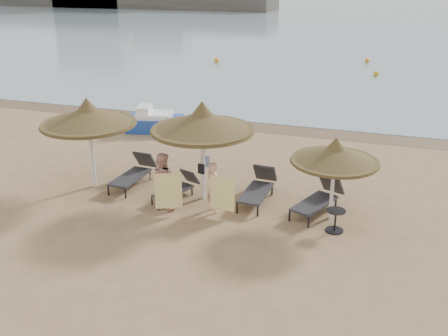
{
  "coord_description": "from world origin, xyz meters",
  "views": [
    {
      "loc": [
        5.31,
        -11.88,
        6.67
      ],
      "look_at": [
        1.04,
        1.2,
        1.2
      ],
      "focal_mm": 40.0,
      "sensor_mm": 36.0,
      "label": 1
    }
  ],
  "objects_px": {
    "lounger_far_left": "(135,172)",
    "palapa_left": "(88,117)",
    "side_table": "(335,221)",
    "pedal_boat": "(154,121)",
    "person_left": "(162,177)",
    "palapa_center": "(202,122)",
    "person_right": "(214,183)",
    "lounger_far_right": "(320,198)",
    "lounger_near_left": "(178,187)",
    "palapa_right": "(335,155)",
    "lounger_near_right": "(259,187)"
  },
  "relations": [
    {
      "from": "palapa_right",
      "to": "side_table",
      "type": "bearing_deg",
      "value": -73.48
    },
    {
      "from": "pedal_boat",
      "to": "side_table",
      "type": "bearing_deg",
      "value": -51.68
    },
    {
      "from": "palapa_center",
      "to": "person_right",
      "type": "bearing_deg",
      "value": -51.76
    },
    {
      "from": "palapa_center",
      "to": "palapa_right",
      "type": "xyz_separation_m",
      "value": [
        3.94,
        -0.16,
        -0.53
      ]
    },
    {
      "from": "lounger_near_right",
      "to": "palapa_center",
      "type": "bearing_deg",
      "value": -163.17
    },
    {
      "from": "palapa_right",
      "to": "pedal_boat",
      "type": "distance_m",
      "value": 10.63
    },
    {
      "from": "lounger_near_left",
      "to": "person_left",
      "type": "relative_size",
      "value": 0.87
    },
    {
      "from": "palapa_left",
      "to": "lounger_near_right",
      "type": "relative_size",
      "value": 1.42
    },
    {
      "from": "person_right",
      "to": "pedal_boat",
      "type": "xyz_separation_m",
      "value": [
        -5.18,
        6.79,
        -0.48
      ]
    },
    {
      "from": "palapa_right",
      "to": "lounger_far_left",
      "type": "xyz_separation_m",
      "value": [
        -6.51,
        0.5,
        -1.53
      ]
    },
    {
      "from": "lounger_near_left",
      "to": "person_left",
      "type": "xyz_separation_m",
      "value": [
        -0.12,
        -0.87,
        0.68
      ]
    },
    {
      "from": "lounger_far_right",
      "to": "person_right",
      "type": "height_order",
      "value": "person_right"
    },
    {
      "from": "side_table",
      "to": "person_right",
      "type": "xyz_separation_m",
      "value": [
        -3.55,
        0.12,
        0.6
      ]
    },
    {
      "from": "palapa_right",
      "to": "pedal_boat",
      "type": "height_order",
      "value": "palapa_right"
    },
    {
      "from": "palapa_right",
      "to": "lounger_far_right",
      "type": "bearing_deg",
      "value": 134.41
    },
    {
      "from": "pedal_boat",
      "to": "person_left",
      "type": "bearing_deg",
      "value": -75.88
    },
    {
      "from": "palapa_center",
      "to": "pedal_boat",
      "type": "xyz_separation_m",
      "value": [
        -4.57,
        6.02,
        -2.06
      ]
    },
    {
      "from": "lounger_far_left",
      "to": "pedal_boat",
      "type": "relative_size",
      "value": 0.8
    },
    {
      "from": "palapa_center",
      "to": "person_right",
      "type": "xyz_separation_m",
      "value": [
        0.61,
        -0.77,
        -1.58
      ]
    },
    {
      "from": "palapa_left",
      "to": "lounger_near_left",
      "type": "relative_size",
      "value": 1.7
    },
    {
      "from": "palapa_right",
      "to": "person_left",
      "type": "distance_m",
      "value": 5.02
    },
    {
      "from": "lounger_far_left",
      "to": "lounger_far_right",
      "type": "xyz_separation_m",
      "value": [
        6.14,
        -0.13,
        -0.0
      ]
    },
    {
      "from": "lounger_far_left",
      "to": "lounger_near_right",
      "type": "bearing_deg",
      "value": 4.31
    },
    {
      "from": "palapa_center",
      "to": "lounger_far_right",
      "type": "height_order",
      "value": "palapa_center"
    },
    {
      "from": "person_left",
      "to": "palapa_right",
      "type": "bearing_deg",
      "value": -166.01
    },
    {
      "from": "palapa_left",
      "to": "palapa_right",
      "type": "relative_size",
      "value": 1.22
    },
    {
      "from": "lounger_far_left",
      "to": "lounger_near_right",
      "type": "height_order",
      "value": "lounger_near_right"
    },
    {
      "from": "side_table",
      "to": "pedal_boat",
      "type": "relative_size",
      "value": 0.24
    },
    {
      "from": "palapa_left",
      "to": "side_table",
      "type": "relative_size",
      "value": 4.78
    },
    {
      "from": "side_table",
      "to": "person_right",
      "type": "bearing_deg",
      "value": 178.0
    },
    {
      "from": "palapa_center",
      "to": "lounger_near_right",
      "type": "distance_m",
      "value": 2.68
    },
    {
      "from": "palapa_left",
      "to": "palapa_center",
      "type": "relative_size",
      "value": 0.96
    },
    {
      "from": "lounger_near_right",
      "to": "pedal_boat",
      "type": "distance_m",
      "value": 8.37
    },
    {
      "from": "person_right",
      "to": "palapa_left",
      "type": "bearing_deg",
      "value": 29.39
    },
    {
      "from": "lounger_near_left",
      "to": "side_table",
      "type": "height_order",
      "value": "lounger_near_left"
    },
    {
      "from": "lounger_near_right",
      "to": "pedal_boat",
      "type": "xyz_separation_m",
      "value": [
        -6.24,
        5.58,
        -0.01
      ]
    },
    {
      "from": "palapa_left",
      "to": "person_right",
      "type": "xyz_separation_m",
      "value": [
        4.35,
        -0.51,
        -1.49
      ]
    },
    {
      "from": "person_left",
      "to": "person_right",
      "type": "relative_size",
      "value": 1.14
    },
    {
      "from": "lounger_far_right",
      "to": "person_right",
      "type": "bearing_deg",
      "value": -139.89
    },
    {
      "from": "palapa_left",
      "to": "person_left",
      "type": "bearing_deg",
      "value": -15.49
    },
    {
      "from": "palapa_right",
      "to": "lounger_far_left",
      "type": "relative_size",
      "value": 1.16
    },
    {
      "from": "person_left",
      "to": "pedal_boat",
      "type": "distance_m",
      "value": 7.98
    },
    {
      "from": "palapa_right",
      "to": "lounger_far_right",
      "type": "height_order",
      "value": "palapa_right"
    },
    {
      "from": "lounger_far_left",
      "to": "palapa_left",
      "type": "bearing_deg",
      "value": -149.56
    },
    {
      "from": "lounger_near_right",
      "to": "person_left",
      "type": "xyz_separation_m",
      "value": [
        -2.57,
        -1.48,
        0.6
      ]
    },
    {
      "from": "lounger_near_left",
      "to": "person_right",
      "type": "bearing_deg",
      "value": -3.62
    },
    {
      "from": "palapa_right",
      "to": "side_table",
      "type": "height_order",
      "value": "palapa_right"
    },
    {
      "from": "lounger_far_right",
      "to": "lounger_near_right",
      "type": "bearing_deg",
      "value": -164.71
    },
    {
      "from": "palapa_center",
      "to": "person_left",
      "type": "relative_size",
      "value": 1.53
    },
    {
      "from": "palapa_right",
      "to": "lounger_near_right",
      "type": "bearing_deg",
      "value": 165.49
    }
  ]
}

